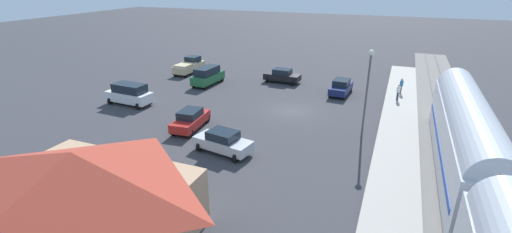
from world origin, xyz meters
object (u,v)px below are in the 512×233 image
(sedan_silver, at_px, (223,142))
(light_pole_near_platform, at_px, (368,83))
(pickup_tan, at_px, (190,66))
(sedan_navy, at_px, (341,87))
(pedestrian_waiting_far, at_px, (398,91))
(pedestrian_on_platform, at_px, (401,85))
(suv_white, at_px, (129,94))
(suv_green, at_px, (208,76))
(station_building, at_px, (80,198))
(sedan_red, at_px, (190,119))
(sedan_black, at_px, (282,76))

(sedan_silver, height_order, light_pole_near_platform, light_pole_near_platform)
(pickup_tan, bearing_deg, sedan_navy, 174.83)
(pedestrian_waiting_far, distance_m, sedan_navy, 6.10)
(pedestrian_on_platform, relative_size, suv_white, 0.34)
(pedestrian_waiting_far, height_order, sedan_silver, pedestrian_waiting_far)
(sedan_silver, distance_m, sedan_navy, 18.81)
(suv_green, bearing_deg, sedan_navy, -172.06)
(station_building, xyz_separation_m, sedan_red, (2.96, -14.45, -1.79))
(sedan_red, height_order, light_pole_near_platform, light_pole_near_platform)
(sedan_red, bearing_deg, pickup_tan, -57.91)
(sedan_red, distance_m, pickup_tan, 19.83)
(sedan_black, bearing_deg, sedan_silver, 95.32)
(pickup_tan, bearing_deg, suv_white, 95.13)
(pedestrian_on_platform, distance_m, sedan_black, 13.99)
(suv_white, distance_m, suv_green, 10.27)
(station_building, relative_size, suv_green, 2.08)
(sedan_red, relative_size, sedan_navy, 1.01)
(sedan_navy, bearing_deg, pickup_tan, -5.17)
(suv_white, distance_m, sedan_navy, 23.05)
(suv_white, relative_size, pickup_tan, 0.92)
(suv_white, bearing_deg, pedestrian_waiting_far, -157.05)
(suv_white, height_order, suv_green, same)
(station_building, distance_m, pickup_tan, 34.09)
(pedestrian_waiting_far, relative_size, sedan_navy, 0.37)
(station_building, xyz_separation_m, suv_green, (8.33, -27.13, -1.52))
(station_building, distance_m, suv_white, 21.55)
(light_pole_near_platform, bearing_deg, sedan_silver, 36.20)
(sedan_silver, xyz_separation_m, sedan_navy, (-5.83, -17.88, 0.00))
(sedan_black, height_order, sedan_silver, same)
(pedestrian_on_platform, xyz_separation_m, sedan_black, (13.98, -0.21, -0.40))
(pedestrian_on_platform, height_order, sedan_silver, pedestrian_on_platform)
(pedestrian_waiting_far, relative_size, sedan_silver, 0.36)
(sedan_red, distance_m, sedan_navy, 18.25)
(suv_white, relative_size, light_pole_near_platform, 0.68)
(suv_white, xyz_separation_m, suv_green, (-3.95, -9.48, 0.00))
(station_building, bearing_deg, suv_white, -55.19)
(suv_green, xyz_separation_m, light_pole_near_platform, (-19.53, 8.74, 3.48))
(station_building, distance_m, sedan_silver, 11.74)
(sedan_red, bearing_deg, suv_green, -67.05)
(pickup_tan, xyz_separation_m, suv_green, (-5.17, 4.12, 0.12))
(station_building, bearing_deg, sedan_silver, -98.67)
(pedestrian_waiting_far, xyz_separation_m, sedan_black, (13.73, -2.87, -0.40))
(sedan_red, bearing_deg, pedestrian_waiting_far, -139.50)
(sedan_red, distance_m, light_pole_near_platform, 15.17)
(station_building, height_order, sedan_black, station_building)
(sedan_silver, bearing_deg, sedan_navy, -108.06)
(station_building, bearing_deg, light_pole_near_platform, -121.34)
(sedan_silver, distance_m, suv_green, 18.62)
(sedan_red, relative_size, sedan_black, 1.02)
(pedestrian_waiting_far, xyz_separation_m, suv_green, (21.95, 1.48, -0.13))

